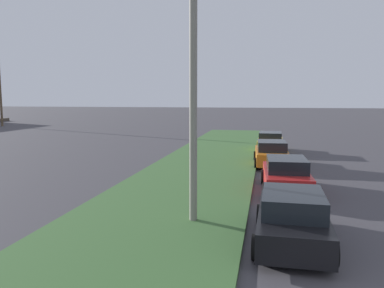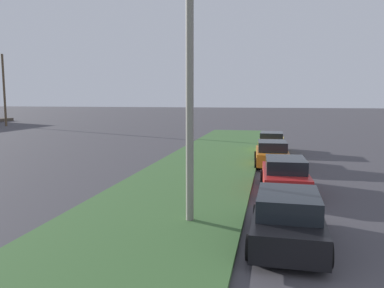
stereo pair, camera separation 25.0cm
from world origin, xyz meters
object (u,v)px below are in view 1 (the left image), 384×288
Objects in this scene: streetlight at (205,84)px; distant_utility_pole at (0,90)px; parked_car_black at (292,218)px; parked_car_red at (286,175)px; parked_car_yellow at (270,142)px; parked_car_orange at (271,153)px.

streetlight is 0.75× the size of distant_utility_pole.
parked_car_red is at bearing 0.09° from parked_car_black.
parked_car_yellow is 0.43× the size of distant_utility_pole.
parked_car_red is 1.00× the size of parked_car_orange.
streetlight is (-4.90, 2.73, 3.67)m from parked_car_red.
distant_utility_pole is at bearing 46.59° from parked_car_black.
parked_car_yellow is at bearing 0.43° from parked_car_red.
parked_car_red and parked_car_yellow have the same top height.
parked_car_orange is at bearing 3.20° from parked_car_black.
parked_car_red is at bearing -29.08° from streetlight.
streetlight reaches higher than parked_car_yellow.
parked_car_orange is 1.01× the size of parked_car_yellow.
parked_car_red is 6.70m from streetlight.
parked_car_yellow is 41.48m from distant_utility_pole.
streetlight reaches higher than parked_car_black.
streetlight is at bearing 173.82° from parked_car_yellow.
parked_car_yellow is at bearing -2.34° from parked_car_orange.
streetlight is (-11.15, 2.17, 3.67)m from parked_car_orange.
streetlight is (-17.03, 2.13, 3.67)m from parked_car_yellow.
parked_car_red is 1.01× the size of parked_car_yellow.
parked_car_red is at bearing -176.24° from parked_car_yellow.
parked_car_black is 0.43× the size of distant_utility_pole.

